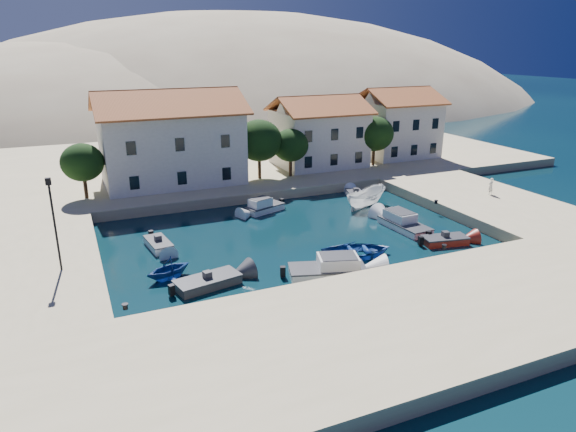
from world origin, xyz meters
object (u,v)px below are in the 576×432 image
(cabin_cruiser_south, at_px, (327,269))
(pedestrian, at_px, (491,186))
(cabin_cruiser_east, at_px, (405,224))
(lamppost, at_px, (53,216))
(boat_east, at_px, (366,207))
(building_mid, at_px, (319,130))
(rowboat_south, at_px, (357,256))
(building_right, at_px, (397,121))
(building_left, at_px, (170,136))

(cabin_cruiser_south, xyz_separation_m, pedestrian, (22.36, 8.23, 1.36))
(cabin_cruiser_east, xyz_separation_m, pedestrian, (11.97, 2.65, 1.36))
(lamppost, bearing_deg, boat_east, 13.23)
(lamppost, height_order, pedestrian, lamppost)
(building_mid, xyz_separation_m, rowboat_south, (-9.22, -24.79, -5.22))
(building_right, relative_size, cabin_cruiser_east, 1.81)
(rowboat_south, distance_m, cabin_cruiser_east, 7.63)
(building_right, xyz_separation_m, boat_east, (-14.12, -15.56, -5.47))
(rowboat_south, xyz_separation_m, cabin_cruiser_east, (6.78, 3.46, 0.48))
(building_right, bearing_deg, lamppost, -152.07)
(cabin_cruiser_south, bearing_deg, building_left, 118.63)
(building_left, relative_size, pedestrian, 8.76)
(cabin_cruiser_east, height_order, boat_east, cabin_cruiser_east)
(building_right, relative_size, pedestrian, 5.63)
(building_mid, distance_m, cabin_cruiser_south, 30.19)
(cabin_cruiser_east, bearing_deg, building_mid, -9.88)
(boat_east, bearing_deg, building_mid, -28.52)
(building_left, distance_m, boat_east, 21.71)
(pedestrian, bearing_deg, rowboat_south, 10.01)
(cabin_cruiser_south, bearing_deg, building_mid, 81.86)
(building_left, xyz_separation_m, cabin_cruiser_east, (15.56, -20.33, -5.46))
(boat_east, bearing_deg, pedestrian, -129.71)
(cabin_cruiser_south, height_order, pedestrian, pedestrian)
(building_right, bearing_deg, cabin_cruiser_south, -131.66)
(building_left, relative_size, rowboat_south, 2.82)
(building_left, distance_m, pedestrian, 32.97)
(building_right, relative_size, rowboat_south, 1.81)
(cabin_cruiser_south, bearing_deg, rowboat_south, 47.72)
(lamppost, xyz_separation_m, pedestrian, (39.03, 2.32, -2.91))
(building_left, xyz_separation_m, pedestrian, (27.53, -17.68, -4.10))
(cabin_cruiser_south, distance_m, cabin_cruiser_east, 11.79)
(building_right, height_order, boat_east, building_right)
(building_right, distance_m, lamppost, 46.98)
(lamppost, distance_m, cabin_cruiser_south, 18.19)
(cabin_cruiser_south, xyz_separation_m, boat_east, (10.72, 12.35, -0.48))
(building_mid, xyz_separation_m, cabin_cruiser_south, (-12.83, -26.91, -4.75))
(building_right, bearing_deg, building_mid, -175.24)
(building_left, bearing_deg, lamppost, -119.90)
(building_mid, height_order, pedestrian, building_mid)
(building_mid, height_order, lamppost, building_mid)
(lamppost, relative_size, boat_east, 1.19)
(pedestrian, bearing_deg, building_right, -105.21)
(boat_east, bearing_deg, rowboat_south, 124.99)
(building_mid, bearing_deg, lamppost, -144.55)
(cabin_cruiser_south, distance_m, pedestrian, 23.87)
(building_right, bearing_deg, boat_east, -132.22)
(rowboat_south, relative_size, cabin_cruiser_east, 1.00)
(cabin_cruiser_east, bearing_deg, lamppost, 85.95)
(lamppost, distance_m, boat_east, 28.53)
(lamppost, relative_size, pedestrian, 3.71)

